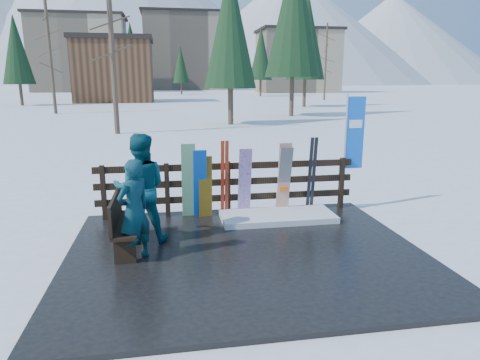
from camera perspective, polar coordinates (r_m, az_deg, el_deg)
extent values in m
plane|color=white|center=(7.42, 0.85, -10.08)|extent=(700.00, 700.00, 0.00)
cube|color=black|center=(7.40, 0.85, -9.80)|extent=(6.00, 5.00, 0.08)
cube|color=black|center=(9.28, -17.72, -1.64)|extent=(0.10, 0.10, 1.15)
cube|color=black|center=(9.18, -9.68, -1.34)|extent=(0.10, 0.10, 1.15)
cube|color=black|center=(9.27, -1.62, -1.02)|extent=(0.10, 0.10, 1.15)
cube|color=black|center=(9.53, 6.14, -0.70)|extent=(0.10, 0.10, 1.15)
cube|color=black|center=(9.96, 13.36, -0.38)|extent=(0.10, 0.10, 1.15)
cube|color=black|center=(9.33, -1.61, -2.36)|extent=(5.60, 0.05, 0.14)
cube|color=black|center=(9.24, -1.62, -0.27)|extent=(5.60, 0.05, 0.14)
cube|color=black|center=(9.16, -1.64, 1.86)|extent=(5.60, 0.05, 0.14)
cube|color=white|center=(9.03, 5.03, -4.86)|extent=(2.36, 1.00, 0.12)
cube|color=black|center=(7.58, -14.80, -5.73)|extent=(0.40, 1.50, 0.06)
cube|color=black|center=(7.10, -15.10, -9.00)|extent=(0.34, 0.06, 0.45)
cube|color=black|center=(8.22, -14.36, -5.87)|extent=(0.34, 0.06, 0.45)
cube|color=black|center=(7.52, -16.29, -3.81)|extent=(0.05, 1.50, 0.50)
cube|color=blue|center=(8.95, -5.36, -0.51)|extent=(0.27, 0.35, 1.48)
cube|color=white|center=(8.92, -6.87, -0.13)|extent=(0.29, 0.40, 1.62)
cube|color=orange|center=(8.98, -4.63, -0.92)|extent=(0.28, 0.20, 1.34)
cube|color=silver|center=(9.07, 0.63, -0.29)|extent=(0.27, 0.26, 1.47)
cube|color=black|center=(9.26, 5.90, -0.04)|extent=(0.28, 0.40, 1.48)
cube|color=silver|center=(9.25, 5.88, 0.21)|extent=(0.27, 0.22, 1.57)
cube|color=#AF2C15|center=(9.05, -2.35, 0.20)|extent=(0.08, 0.18, 1.63)
cube|color=#AF2C15|center=(9.06, -1.79, 0.22)|extent=(0.07, 0.18, 1.63)
cube|color=black|center=(9.48, 9.28, 0.72)|extent=(0.08, 0.21, 1.66)
cube|color=black|center=(9.51, 9.80, 0.74)|extent=(0.08, 0.21, 1.66)
cylinder|color=silver|center=(9.89, 13.79, 3.79)|extent=(0.04, 0.04, 2.60)
cube|color=blue|center=(9.92, 15.09, 6.08)|extent=(0.42, 0.02, 1.60)
imported|color=#0E4946|center=(7.01, -13.93, -3.96)|extent=(0.71, 0.71, 1.66)
imported|color=#0F4957|center=(7.78, -13.14, -1.08)|extent=(0.98, 0.78, 1.96)
cube|color=tan|center=(118.68, -20.49, 15.33)|extent=(22.00, 14.00, 18.00)
cube|color=black|center=(119.52, -20.87, 19.77)|extent=(23.10, 14.70, 0.60)
cube|color=gray|center=(137.13, -6.91, 16.48)|extent=(26.00, 16.00, 22.00)
cube|color=black|center=(138.25, -7.05, 21.16)|extent=(27.30, 16.80, 0.60)
cube|color=tan|center=(106.47, 7.67, 15.27)|extent=(18.00, 12.00, 14.00)
cube|color=black|center=(107.00, 7.80, 19.18)|extent=(18.90, 12.60, 0.60)
cube|color=brown|center=(62.07, -16.39, 13.67)|extent=(10.00, 8.00, 8.00)
cube|color=black|center=(62.30, -16.66, 17.61)|extent=(10.50, 8.40, 0.60)
cylinder|color=#382B1E|center=(24.98, -16.83, 18.45)|extent=(0.28, 0.28, 10.90)
cone|color=black|center=(29.07, -1.30, 16.90)|extent=(3.47, 3.47, 9.63)
cone|color=black|center=(36.34, 7.12, 18.45)|extent=(4.55, 4.55, 12.64)
cylinder|color=#382B1E|center=(41.90, -23.97, 14.87)|extent=(0.28, 0.28, 9.90)
cone|color=black|center=(49.22, 8.76, 16.55)|extent=(4.28, 4.28, 11.88)
cone|color=black|center=(57.24, -27.53, 13.73)|extent=(3.53, 3.53, 9.80)
cylinder|color=#382B1E|center=(65.98, 11.36, 15.14)|extent=(0.28, 0.28, 10.92)
cone|color=black|center=(66.91, -14.22, 14.83)|extent=(3.81, 3.81, 10.59)
cone|color=black|center=(80.62, 2.78, 15.26)|extent=(4.21, 4.21, 11.70)
cone|color=black|center=(91.77, -7.89, 14.16)|extent=(3.36, 3.36, 9.32)
cone|color=white|center=(352.54, -15.37, 22.07)|extent=(260.00, 260.00, 120.00)
cone|color=white|center=(331.66, 6.75, 19.53)|extent=(200.00, 200.00, 80.00)
cone|color=white|center=(383.73, 19.46, 17.27)|extent=(180.00, 180.00, 70.00)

